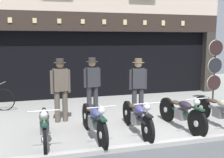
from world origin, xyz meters
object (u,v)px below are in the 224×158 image
Objects in this scene: salesman_right at (138,83)px; salesman_left at (61,87)px; shopkeeper_center at (92,82)px; motorcycle_right at (220,111)px; tyre_sign_pole at (215,66)px; motorcycle_center at (137,117)px; motorcycle_center_right at (181,112)px; motorcycle_center_left at (94,121)px; motorcycle_left at (44,125)px; advert_board_near at (35,50)px.

salesman_left is at bearing 12.16° from salesman_right.
salesman_right is at bearing 150.26° from shopkeeper_center.
motorcycle_right is 1.21× the size of shopkeeper_center.
shopkeeper_center is 0.76× the size of tyre_sign_pole.
tyre_sign_pole is (4.55, 0.15, 0.36)m from shopkeeper_center.
motorcycle_center is 1.22m from motorcycle_center_right.
salesman_right is (1.75, 1.72, 0.53)m from motorcycle_center_left.
motorcycle_left is 0.95× the size of motorcycle_center.
motorcycle_right is 6.67m from advert_board_near.
motorcycle_left is at bearing 62.19° from salesman_left.
salesman_left is at bearing -39.41° from motorcycle_center.
salesman_right is at bearing -48.78° from motorcycle_right.
advert_board_near is (-1.70, 2.31, 0.91)m from shopkeeper_center.
advert_board_near is (-0.67, 2.99, 0.90)m from salesman_left.
motorcycle_center_right is at bearing 144.47° from salesman_left.
shopkeeper_center is at bearing -71.46° from motorcycle_center.
shopkeeper_center is (0.41, 2.18, 0.54)m from motorcycle_center_left.
motorcycle_center_right is 1.06m from motorcycle_right.
motorcycle_center_left is 2.31m from motorcycle_center_right.
motorcycle_center is at bearing 96.91° from shopkeeper_center.
tyre_sign_pole is 6.63m from advert_board_near.
salesman_right reaches higher than motorcycle_left.
shopkeeper_center is at bearing -124.80° from motorcycle_left.
advert_board_near is at bearing -87.00° from motorcycle_left.
advert_board_near is (-3.04, 2.77, 0.92)m from salesman_right.
motorcycle_center_right is 0.87× the size of tyre_sign_pole.
tyre_sign_pole is at bearing -158.02° from motorcycle_center_left.
motorcycle_right reaches higher than motorcycle_center.
tyre_sign_pole is at bearing -144.18° from motorcycle_center_right.
motorcycle_center is 1.19× the size of shopkeeper_center.
motorcycle_left is at bearing -5.93° from motorcycle_center_left.
salesman_left is (-1.71, 1.44, 0.56)m from motorcycle_center.
salesman_left reaches higher than salesman_right.
motorcycle_center_right is at bearing -179.26° from motorcycle_center.
advert_board_near reaches higher than motorcycle_center_right.
motorcycle_center is (1.09, 0.06, -0.01)m from motorcycle_center_left.
motorcycle_center_left is 5.55m from tyre_sign_pole.
shopkeeper_center is at bearing -178.08° from tyre_sign_pole.
advert_board_near reaches higher than motorcycle_center_left.
shopkeeper_center is 1.01× the size of salesman_right.
salesman_left reaches higher than motorcycle_left.
motorcycle_left is 0.86× the size of tyre_sign_pole.
motorcycle_left is 1.13× the size of shopkeeper_center.
motorcycle_left is at bearing -159.38° from tyre_sign_pole.
shopkeeper_center is at bearing -155.74° from salesman_left.
salesman_right reaches higher than motorcycle_center_right.
tyre_sign_pole reaches higher than motorcycle_right.
salesman_right is at bearing -169.16° from tyre_sign_pole.
motorcycle_right is (2.27, -0.13, 0.01)m from motorcycle_center.
motorcycle_center is at bearing 75.04° from salesman_right.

